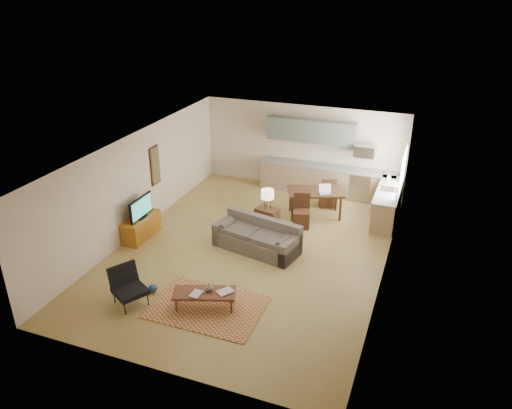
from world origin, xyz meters
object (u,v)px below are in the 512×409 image
at_px(armchair, 130,287).
at_px(console_table, 267,220).
at_px(coffee_table, 205,300).
at_px(sofa, 257,236).
at_px(tv_credenza, 141,227).
at_px(dining_table, 315,203).

distance_m(armchair, console_table, 4.39).
bearing_deg(coffee_table, console_table, 69.34).
relative_size(sofa, console_table, 3.25).
height_order(tv_credenza, console_table, console_table).
distance_m(sofa, coffee_table, 2.66).
distance_m(sofa, tv_credenza, 3.12).
bearing_deg(dining_table, console_table, -146.16).
relative_size(sofa, dining_table, 1.45).
relative_size(tv_credenza, dining_table, 0.80).
bearing_deg(dining_table, armchair, -137.16).
xyz_separation_m(sofa, tv_credenza, (-3.09, -0.44, -0.10)).
xyz_separation_m(armchair, dining_table, (2.55, 5.51, -0.02)).
distance_m(armchair, tv_credenza, 3.00).
relative_size(tv_credenza, console_table, 1.79).
bearing_deg(tv_credenza, coffee_table, -36.98).
bearing_deg(armchair, coffee_table, -43.27).
bearing_deg(tv_credenza, armchair, -61.85).
xyz_separation_m(coffee_table, armchair, (-1.52, -0.44, 0.22)).
xyz_separation_m(sofa, coffee_table, (-0.16, -2.64, -0.20)).
bearing_deg(dining_table, coffee_table, -123.84).
bearing_deg(sofa, dining_table, 82.56).
relative_size(coffee_table, console_table, 1.87).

